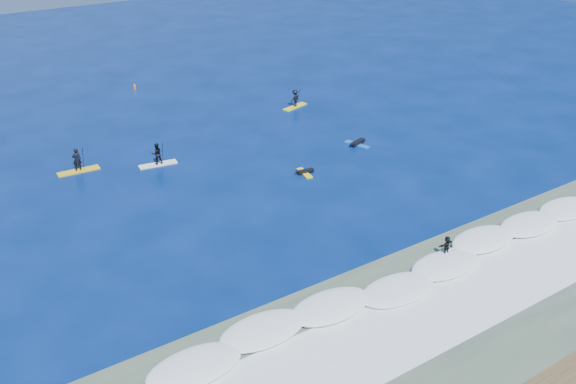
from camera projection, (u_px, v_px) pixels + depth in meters
ground at (325, 203)px, 44.55m from camera, size 160.00×160.00×0.00m
shallow_water at (483, 305)px, 34.18m from camera, size 90.00×13.00×0.01m
breaking_wave at (429, 270)px, 37.14m from camera, size 40.00×6.00×0.30m
whitewater at (468, 296)px, 34.92m from camera, size 34.00×5.00×0.02m
sup_paddler_left at (77, 163)px, 48.86m from camera, size 3.20×1.01×2.21m
sup_paddler_center at (157, 156)px, 49.91m from camera, size 3.05×1.19×2.09m
sup_paddler_right at (295, 99)px, 61.97m from camera, size 2.97×1.47×2.02m
prone_paddler_near at (305, 172)px, 48.78m from camera, size 1.50×1.94×0.39m
prone_paddler_far at (357, 143)px, 53.78m from camera, size 1.82×2.38×0.48m
wave_surfer at (446, 247)px, 38.02m from camera, size 1.80×0.59×1.29m
marker_buoy at (135, 87)px, 67.27m from camera, size 0.26×0.26×0.61m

